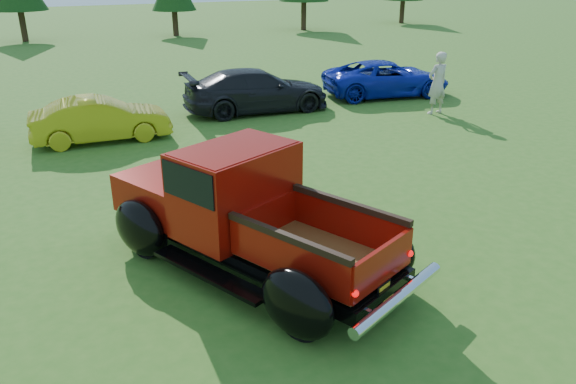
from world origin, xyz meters
The scene contains 6 objects.
ground centered at (0.00, 0.00, 0.00)m, with size 120.00×120.00×0.00m, color #2F5C1A.
pickup_truck centered at (-0.39, 0.36, 0.92)m, with size 4.07×5.51×1.93m.
show_car_yellow centered at (-1.50, 8.06, 0.59)m, with size 1.26×3.60×1.19m, color #A59C16.
show_car_grey centered at (3.50, 9.35, 0.68)m, with size 1.90×4.68×1.36m, color black.
show_car_blue centered at (8.57, 9.53, 0.63)m, with size 2.08×4.50×1.25m, color #0E1D9F.
spectator centered at (8.55, 6.69, 0.98)m, with size 0.71×0.47×1.95m, color #B9B0A0.
Camera 1 is at (-3.00, -7.34, 4.54)m, focal length 35.00 mm.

